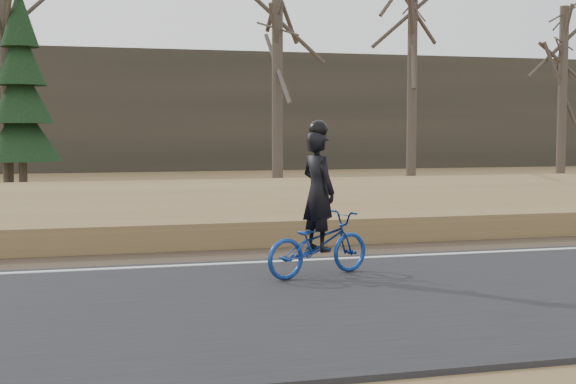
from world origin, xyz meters
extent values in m
plane|color=olive|center=(0.00, 0.00, 0.00)|extent=(120.00, 120.00, 0.00)
cube|color=silver|center=(0.00, 0.20, 0.07)|extent=(120.00, 0.12, 0.01)
cube|color=#473A2B|center=(0.00, 1.20, 0.02)|extent=(120.00, 1.60, 0.04)
cube|color=olive|center=(0.00, 4.20, 0.22)|extent=(120.00, 5.00, 0.44)
cube|color=slate|center=(0.00, 8.00, 0.23)|extent=(120.00, 3.00, 0.45)
cube|color=black|center=(0.00, 8.00, 0.52)|extent=(120.00, 2.40, 0.14)
cube|color=brown|center=(0.00, 7.28, 0.67)|extent=(120.00, 0.07, 0.15)
cube|color=brown|center=(0.00, 8.72, 0.67)|extent=(120.00, 0.07, 0.15)
cube|color=#383328|center=(0.00, 30.00, 3.00)|extent=(120.00, 4.00, 6.00)
imported|color=navy|center=(-3.46, -1.10, 0.50)|extent=(1.77, 1.12, 0.88)
imported|color=black|center=(-3.46, -1.10, 1.23)|extent=(0.57, 0.70, 1.64)
sphere|color=black|center=(-3.46, -1.10, 2.07)|extent=(0.26, 0.26, 0.26)
cylinder|color=#4A4136|center=(-8.84, 17.44, 4.06)|extent=(0.36, 0.36, 8.11)
cylinder|color=#4A4136|center=(-0.26, 13.69, 3.98)|extent=(0.36, 0.36, 7.96)
cylinder|color=#4A4136|center=(5.44, 15.98, 4.83)|extent=(0.36, 0.36, 9.65)
cylinder|color=#4A4136|center=(11.22, 15.15, 3.34)|extent=(0.36, 0.36, 6.69)
cylinder|color=#4A4136|center=(-8.31, 16.52, 0.68)|extent=(0.28, 0.28, 1.37)
cone|color=black|center=(-8.31, 16.52, 2.02)|extent=(2.60, 2.60, 2.00)
cone|color=black|center=(-8.31, 16.52, 3.28)|extent=(2.15, 2.15, 2.00)
cone|color=black|center=(-8.31, 16.52, 4.53)|extent=(1.70, 1.70, 2.00)
cone|color=black|center=(-8.31, 16.52, 5.79)|extent=(1.25, 1.25, 2.00)
camera|label=1|loc=(-6.69, -11.55, 2.08)|focal=50.00mm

